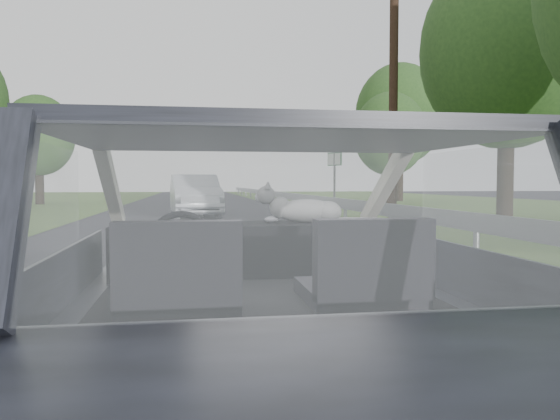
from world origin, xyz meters
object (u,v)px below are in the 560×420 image
object	(u,v)px
highway_sign	(334,180)
utility_pole	(393,85)
subject_car	(265,290)
cat	(307,209)
other_car	(195,195)

from	to	relation	value
highway_sign	utility_pole	xyz separation A→B (m)	(-0.67, -9.82, 2.99)
highway_sign	utility_pole	bearing A→B (deg)	-117.41
subject_car	cat	xyz separation A→B (m)	(0.34, 0.64, 0.35)
subject_car	utility_pole	bearing A→B (deg)	67.00
cat	highway_sign	xyz separation A→B (m)	(6.44, 23.56, 0.29)
highway_sign	cat	bearing A→B (deg)	-128.79
cat	utility_pole	distance (m)	15.26
other_car	utility_pole	size ratio (longest dim) A/B	0.53
utility_pole	cat	bearing A→B (deg)	-112.78
other_car	highway_sign	bearing A→B (deg)	38.71
cat	utility_pole	size ratio (longest dim) A/B	0.06
subject_car	highway_sign	bearing A→B (deg)	74.36
cat	utility_pole	xyz separation A→B (m)	(5.77, 13.74, 3.29)
other_car	cat	bearing A→B (deg)	-92.60
cat	highway_sign	size ratio (longest dim) A/B	0.20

